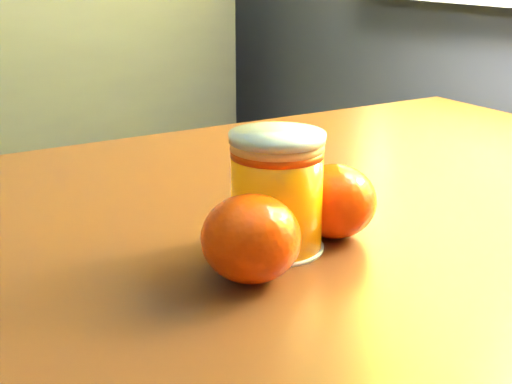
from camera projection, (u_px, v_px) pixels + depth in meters
table at (302, 316)px, 0.63m from camera, size 0.96×0.68×0.72m
juice_glass at (277, 193)px, 0.52m from camera, size 0.07×0.07×0.09m
orange_front at (251, 238)px, 0.48m from camera, size 0.07×0.07×0.06m
orange_back at (335, 201)px, 0.55m from camera, size 0.09×0.09×0.06m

